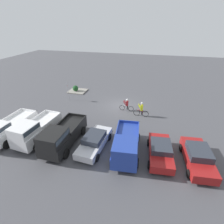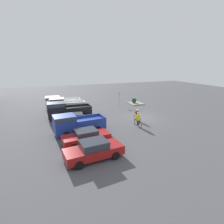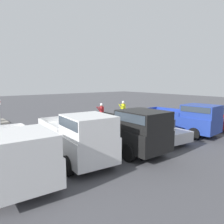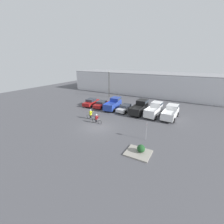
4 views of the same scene
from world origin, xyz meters
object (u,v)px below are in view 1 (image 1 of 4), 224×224
object	(u,v)px
cyclist_0	(127,105)
sedan_1	(160,151)
sedan_2	(95,141)
fire_lane_sign	(68,90)
pickup_truck_2	(35,130)
cyclist_1	(141,109)
sedan_0	(198,157)
pickup_truck_3	(7,128)
shrub	(75,88)
pickup_truck_0	(126,145)
pickup_truck_1	(62,136)

from	to	relation	value
cyclist_0	sedan_1	bearing A→B (deg)	118.22
sedan_2	fire_lane_sign	bearing A→B (deg)	-52.21
pickup_truck_2	fire_lane_sign	xyz separation A→B (m)	(1.35, -9.37, 0.32)
cyclist_1	sedan_0	bearing A→B (deg)	126.55
pickup_truck_3	cyclist_0	bearing A→B (deg)	-139.51
sedan_0	cyclist_1	world-z (taller)	cyclist_1
shrub	cyclist_0	bearing A→B (deg)	153.78
pickup_truck_3	shrub	world-z (taller)	pickup_truck_3
sedan_2	fire_lane_sign	distance (m)	11.43
sedan_2	pickup_truck_3	world-z (taller)	pickup_truck_3
sedan_2	cyclist_0	distance (m)	7.92
pickup_truck_2	pickup_truck_3	bearing A→B (deg)	6.74
sedan_0	sedan_2	world-z (taller)	sedan_0
pickup_truck_0	cyclist_0	xyz separation A→B (m)	(1.34, -8.08, -0.28)
sedan_0	pickup_truck_1	distance (m)	11.23
pickup_truck_1	pickup_truck_2	distance (m)	2.83
pickup_truck_1	cyclist_1	size ratio (longest dim) A/B	3.12
sedan_1	pickup_truck_1	bearing A→B (deg)	4.75
pickup_truck_1	shrub	size ratio (longest dim) A/B	6.42
sedan_2	shrub	world-z (taller)	sedan_2
pickup_truck_3	cyclist_1	xyz separation A→B (m)	(-11.81, -7.51, -0.20)
pickup_truck_3	shrub	bearing A→B (deg)	-94.43
sedan_1	pickup_truck_3	distance (m)	14.05
pickup_truck_2	pickup_truck_0	bearing A→B (deg)	-179.63
cyclist_1	fire_lane_sign	world-z (taller)	fire_lane_sign
sedan_0	cyclist_0	xyz separation A→B (m)	(6.90, -7.72, 0.07)
sedan_1	pickup_truck_3	world-z (taller)	pickup_truck_3
pickup_truck_0	shrub	distance (m)	16.16
pickup_truck_2	sedan_2	bearing A→B (deg)	-176.39
sedan_2	pickup_truck_3	bearing A→B (deg)	4.65
sedan_1	pickup_truck_3	bearing A→B (deg)	3.33
pickup_truck_0	sedan_2	bearing A→B (deg)	-6.04
sedan_1	pickup_truck_0	world-z (taller)	pickup_truck_0
pickup_truck_1	cyclist_1	distance (m)	9.65
sedan_0	cyclist_1	distance (m)	8.42
sedan_1	shrub	distance (m)	17.74
pickup_truck_0	sedan_1	bearing A→B (deg)	-171.10
sedan_2	fire_lane_sign	xyz separation A→B (m)	(6.99, -9.01, 0.80)
sedan_0	pickup_truck_3	bearing A→B (deg)	2.55
fire_lane_sign	sedan_0	bearing A→B (deg)	149.82
cyclist_0	shrub	distance (m)	9.95
sedan_0	pickup_truck_0	distance (m)	5.58
shrub	pickup_truck_1	bearing A→B (deg)	109.92
pickup_truck_2	pickup_truck_3	size ratio (longest dim) A/B	0.94
cyclist_0	pickup_truck_2	bearing A→B (deg)	48.77
sedan_0	fire_lane_sign	world-z (taller)	fire_lane_sign
sedan_2	pickup_truck_2	size ratio (longest dim) A/B	0.91
pickup_truck_1	fire_lane_sign	bearing A→B (deg)	-66.43
pickup_truck_0	pickup_truck_2	distance (m)	8.47
pickup_truck_2	cyclist_1	distance (m)	11.53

